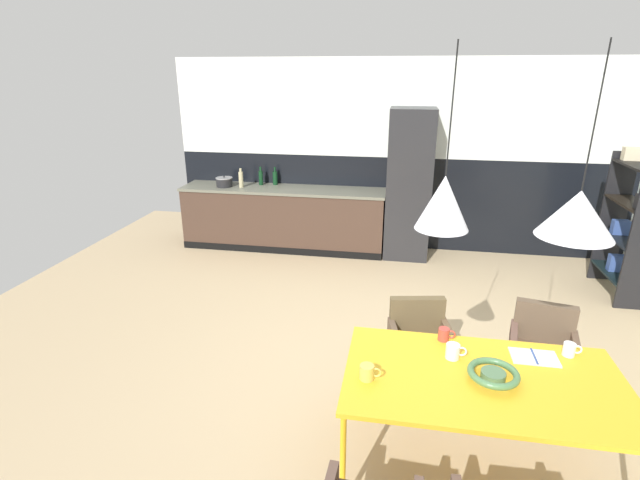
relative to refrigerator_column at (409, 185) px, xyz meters
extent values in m
plane|color=tan|center=(-0.15, -3.12, -1.04)|extent=(9.21, 9.21, 0.00)
cube|color=black|center=(-0.15, 0.36, -0.36)|extent=(6.59, 0.12, 1.36)
cube|color=silver|center=(-0.15, 0.36, 1.00)|extent=(6.59, 0.12, 1.36)
cube|color=#3F2C22|center=(-1.81, 0.00, -0.60)|extent=(2.97, 0.60, 0.88)
cube|color=#606052|center=(-1.81, 0.00, -0.14)|extent=(3.00, 0.63, 0.04)
cube|color=black|center=(-1.81, -0.30, -0.99)|extent=(2.97, 0.01, 0.10)
cube|color=#232326|center=(0.00, 0.00, 0.00)|extent=(0.61, 0.60, 2.07)
cube|color=gold|center=(0.47, -3.95, -0.31)|extent=(1.71, 0.95, 0.03)
cylinder|color=gold|center=(-0.34, -3.51, -0.68)|extent=(0.04, 0.04, 0.72)
cylinder|color=gold|center=(1.29, -3.51, -0.68)|extent=(0.04, 0.04, 0.72)
cylinder|color=yellow|center=(-0.34, -4.38, -0.68)|extent=(0.04, 0.04, 0.72)
cube|color=brown|center=(0.13, -3.11, -0.64)|extent=(0.56, 0.54, 0.06)
cube|color=brown|center=(0.09, -2.91, -0.45)|extent=(0.46, 0.16, 0.32)
cube|color=brown|center=(0.35, -3.07, -0.54)|extent=(0.13, 0.42, 0.14)
cube|color=brown|center=(-0.08, -3.15, -0.54)|extent=(0.13, 0.42, 0.14)
cylinder|color=black|center=(0.36, -3.26, -0.85)|extent=(0.02, 0.02, 0.36)
cylinder|color=black|center=(-0.03, -3.33, -0.85)|extent=(0.02, 0.02, 0.36)
cylinder|color=black|center=(0.29, -2.89, -0.85)|extent=(0.02, 0.02, 0.36)
cylinder|color=black|center=(-0.10, -2.96, -0.85)|extent=(0.02, 0.02, 0.36)
cylinder|color=black|center=(0.33, -3.07, -1.03)|extent=(0.09, 0.41, 0.02)
cylinder|color=black|center=(-0.07, -3.15, -1.03)|extent=(0.09, 0.41, 0.02)
cube|color=brown|center=(1.06, -3.10, -0.62)|extent=(0.57, 0.55, 0.06)
cube|color=brown|center=(1.10, -2.90, -0.42)|extent=(0.46, 0.17, 0.33)
cube|color=brown|center=(1.28, -3.14, -0.52)|extent=(0.14, 0.42, 0.14)
cube|color=brown|center=(0.85, -3.05, -0.52)|extent=(0.14, 0.42, 0.14)
cylinder|color=black|center=(1.22, -3.33, -0.84)|extent=(0.02, 0.02, 0.39)
cylinder|color=black|center=(0.83, -3.24, -0.84)|extent=(0.02, 0.02, 0.39)
cylinder|color=black|center=(1.30, -2.95, -0.84)|extent=(0.02, 0.02, 0.39)
cylinder|color=black|center=(0.91, -2.87, -0.84)|extent=(0.02, 0.02, 0.39)
cylinder|color=black|center=(1.26, -3.14, -1.03)|extent=(0.10, 0.41, 0.02)
cylinder|color=black|center=(0.87, -3.06, -1.03)|extent=(0.10, 0.41, 0.02)
cylinder|color=#4C704C|center=(0.52, -3.96, -0.26)|extent=(0.15, 0.15, 0.06)
torus|color=#487548|center=(0.52, -3.96, -0.24)|extent=(0.31, 0.31, 0.04)
cube|color=white|center=(0.75, -3.67, -0.28)|extent=(0.15, 0.18, 0.01)
cube|color=white|center=(0.90, -3.67, -0.28)|extent=(0.15, 0.18, 0.01)
cube|color=#334C8C|center=(0.83, -3.67, -0.28)|extent=(0.01, 0.19, 0.00)
cylinder|color=white|center=(1.05, -3.59, -0.25)|extent=(0.08, 0.08, 0.09)
torus|color=white|center=(1.11, -3.59, -0.24)|extent=(0.06, 0.01, 0.06)
cylinder|color=gold|center=(-0.24, -4.08, -0.24)|extent=(0.09, 0.09, 0.09)
torus|color=gold|center=(-0.18, -4.08, -0.24)|extent=(0.06, 0.01, 0.06)
cylinder|color=white|center=(0.29, -3.76, -0.24)|extent=(0.09, 0.09, 0.10)
torus|color=white|center=(0.35, -3.76, -0.24)|extent=(0.07, 0.01, 0.07)
cylinder|color=#B23D33|center=(0.25, -3.55, -0.24)|extent=(0.08, 0.08, 0.09)
torus|color=#B23D33|center=(0.30, -3.55, -0.24)|extent=(0.06, 0.01, 0.06)
cylinder|color=black|center=(-2.68, -0.05, -0.06)|extent=(0.24, 0.24, 0.12)
cylinder|color=gray|center=(-2.68, -0.05, 0.01)|extent=(0.24, 0.24, 0.01)
sphere|color=black|center=(-2.68, -0.05, 0.03)|extent=(0.02, 0.02, 0.02)
cylinder|color=#0F3319|center=(-1.98, 0.20, -0.02)|extent=(0.07, 0.07, 0.20)
cylinder|color=#0F3319|center=(-1.98, 0.20, 0.11)|extent=(0.03, 0.03, 0.07)
cylinder|color=#0F3319|center=(-2.18, 0.15, -0.02)|extent=(0.06, 0.06, 0.21)
cylinder|color=#0F3319|center=(-2.18, 0.15, 0.12)|extent=(0.03, 0.03, 0.06)
cylinder|color=tan|center=(-2.42, -0.05, -0.01)|extent=(0.07, 0.07, 0.23)
cylinder|color=tan|center=(-2.42, -0.05, 0.13)|extent=(0.03, 0.03, 0.05)
cube|color=black|center=(2.49, -0.42, -0.22)|extent=(0.30, 0.03, 1.64)
cube|color=black|center=(2.49, -0.84, -0.79)|extent=(0.30, 0.81, 0.02)
cube|color=#334C8C|center=(2.49, -0.78, -0.67)|extent=(0.18, 0.10, 0.20)
cube|color=black|center=(2.49, -0.84, -0.36)|extent=(0.30, 0.81, 0.02)
cube|color=#334C8C|center=(2.49, -0.67, -0.26)|extent=(0.18, 0.10, 0.17)
cube|color=black|center=(2.49, -0.84, 0.07)|extent=(0.30, 0.81, 0.02)
cube|color=beige|center=(2.49, -0.54, 0.59)|extent=(0.18, 0.10, 0.15)
cylinder|color=black|center=(0.13, -3.96, 1.29)|extent=(0.01, 0.01, 0.67)
cone|color=silver|center=(0.13, -3.96, 0.81)|extent=(0.29, 0.29, 0.30)
cylinder|color=black|center=(0.81, -3.96, 1.27)|extent=(0.01, 0.01, 0.72)
cone|color=silver|center=(0.81, -3.96, 0.78)|extent=(0.39, 0.39, 0.25)
camera|label=1|loc=(-0.10, -6.51, 1.48)|focal=26.38mm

